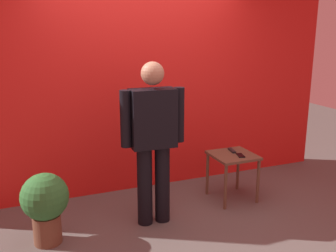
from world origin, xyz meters
name	(u,v)px	position (x,y,z in m)	size (l,w,h in m)	color
ground_plane	(183,229)	(0.00, 0.00, 0.00)	(12.00, 12.00, 0.00)	#59544F
back_wall_red	(142,80)	(0.00, 1.24, 1.36)	(5.12, 0.12, 2.71)	red
standing_person	(153,136)	(-0.21, 0.27, 0.93)	(0.66, 0.25, 1.66)	black
side_table	(233,162)	(0.84, 0.46, 0.46)	(0.49, 0.49, 0.55)	brown
cell_phone	(240,155)	(0.88, 0.37, 0.56)	(0.07, 0.14, 0.01)	black
tv_remote	(232,150)	(0.88, 0.55, 0.56)	(0.04, 0.17, 0.02)	black
potted_plant	(45,203)	(-1.28, 0.26, 0.41)	(0.44, 0.44, 0.69)	brown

